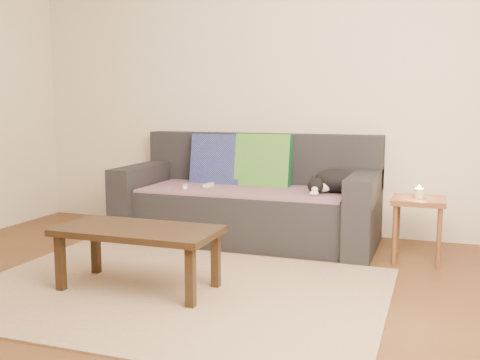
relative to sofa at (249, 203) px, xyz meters
The scene contains 13 objects.
ground 1.60m from the sofa, 90.00° to the right, with size 4.50×4.50×0.00m, color brown.
back_wall 1.08m from the sofa, 90.00° to the left, with size 4.50×0.04×2.60m, color beige.
sofa is the anchor object (origin of this frame).
throw_blanket 0.15m from the sofa, 90.00° to the right, with size 1.66×0.74×0.02m, color #3D284B.
cushion_navy 0.51m from the sofa, 154.70° to the left, with size 0.46×0.11×0.46m, color #17114C.
cushion_green 0.37m from the sofa, 67.68° to the left, with size 0.48×0.12×0.48m, color #0C4D2E.
cat 0.75m from the sofa, ahead, with size 0.43×0.38×0.19m.
wii_remote_a 0.55m from the sofa, 151.74° to the right, with size 0.15×0.04×0.03m, color white.
wii_remote_b 0.37m from the sofa, 161.27° to the right, with size 0.15×0.04×0.03m, color white.
side_table 1.37m from the sofa, ahead, with size 0.37×0.37×0.46m.
candle 1.38m from the sofa, ahead, with size 0.06×0.06×0.09m.
rug 1.45m from the sofa, 90.00° to the right, with size 2.50×1.80×0.01m, color tan.
coffee_table 1.48m from the sofa, 98.41° to the right, with size 0.97×0.49×0.39m.
Camera 1 is at (1.47, -2.79, 1.13)m, focal length 42.00 mm.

